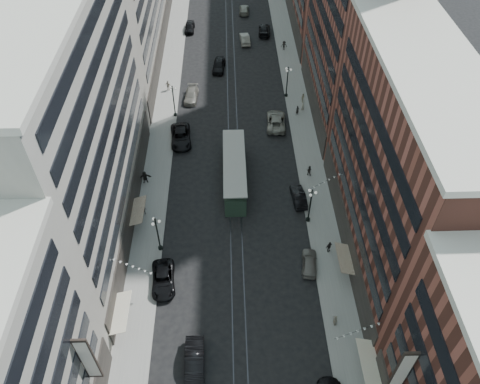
{
  "coord_description": "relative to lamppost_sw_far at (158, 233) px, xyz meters",
  "views": [
    {
      "loc": [
        -0.66,
        -7.03,
        45.17
      ],
      "look_at": [
        0.55,
        32.54,
        5.0
      ],
      "focal_mm": 35.0,
      "sensor_mm": 36.0,
      "label": 1
    }
  ],
  "objects": [
    {
      "name": "pedestrian_4",
      "position": [
        19.25,
        -10.63,
        -2.16
      ],
      "size": [
        0.67,
        1.01,
        1.58
      ],
      "primitive_type": "imported",
      "rotation": [
        0.0,
        0.0,
        1.86
      ],
      "color": "#A29B86",
      "rests_on": "sidewalk_east"
    },
    {
      "name": "lamppost_sw_far",
      "position": [
        0.0,
        0.0,
        0.0
      ],
      "size": [
        1.03,
        1.14,
        5.52
      ],
      "color": "black",
      "rests_on": "sidewalk_west"
    },
    {
      "name": "car_2",
      "position": [
        0.8,
        -4.86,
        -2.33
      ],
      "size": [
        3.02,
        5.69,
        1.52
      ],
      "primitive_type": "imported",
      "rotation": [
        0.0,
        0.0,
        0.09
      ],
      "color": "black",
      "rests_on": "ground"
    },
    {
      "name": "car_7",
      "position": [
        1.29,
        20.6,
        -2.22
      ],
      "size": [
        3.51,
        6.58,
        1.76
      ],
      "primitive_type": "imported",
      "rotation": [
        0.0,
        0.0,
        0.09
      ],
      "color": "black",
      "rests_on": "ground"
    },
    {
      "name": "car_11",
      "position": [
        16.0,
        24.12,
        -2.24
      ],
      "size": [
        3.27,
        6.34,
        1.71
      ],
      "primitive_type": "imported",
      "rotation": [
        0.0,
        0.0,
        3.07
      ],
      "color": "gray",
      "rests_on": "ground"
    },
    {
      "name": "sidewalk_east",
      "position": [
        20.2,
        42.0,
        -3.02
      ],
      "size": [
        4.0,
        180.0,
        0.15
      ],
      "primitive_type": "cube",
      "color": "gray",
      "rests_on": "ground"
    },
    {
      "name": "ground",
      "position": [
        9.2,
        32.0,
        -3.1
      ],
      "size": [
        220.0,
        220.0,
        0.0
      ],
      "primitive_type": "plane",
      "color": "black",
      "rests_on": "ground"
    },
    {
      "name": "rail_west",
      "position": [
        8.5,
        42.0,
        -3.09
      ],
      "size": [
        0.12,
        180.0,
        0.02
      ],
      "primitive_type": "cube",
      "color": "#2D2D33",
      "rests_on": "ground"
    },
    {
      "name": "pedestrian_extra_2",
      "position": [
        19.64,
        26.57,
        -2.12
      ],
      "size": [
        0.72,
        0.63,
        1.65
      ],
      "primitive_type": "imported",
      "rotation": [
        0.0,
        0.0,
        0.48
      ],
      "color": "black",
      "rests_on": "sidewalk_east"
    },
    {
      "name": "car_10",
      "position": [
        17.6,
        7.64,
        -2.35
      ],
      "size": [
        1.99,
        4.66,
        1.49
      ],
      "primitive_type": "imported",
      "rotation": [
        0.0,
        0.0,
        3.23
      ],
      "color": "black",
      "rests_on": "ground"
    },
    {
      "name": "car_9",
      "position": [
        0.97,
        56.45,
        -2.28
      ],
      "size": [
        2.08,
        4.84,
        1.63
      ],
      "primitive_type": "imported",
      "rotation": [
        0.0,
        0.0,
        -0.03
      ],
      "color": "black",
      "rests_on": "ground"
    },
    {
      "name": "car_extra_0",
      "position": [
        12.44,
        64.42,
        -2.36
      ],
      "size": [
        2.22,
        5.13,
        1.47
      ],
      "primitive_type": "imported",
      "rotation": [
        0.0,
        0.0,
        3.11
      ],
      "color": "gray",
      "rests_on": "ground"
    },
    {
      "name": "lamppost_se_mid",
      "position": [
        18.4,
        32.0,
        0.0
      ],
      "size": [
        1.03,
        1.14,
        5.52
      ],
      "color": "black",
      "rests_on": "sidewalk_east"
    },
    {
      "name": "pedestrian_5",
      "position": [
        -3.07,
        11.64,
        -1.99
      ],
      "size": [
        1.84,
        0.84,
        1.91
      ],
      "primitive_type": "imported",
      "rotation": [
        0.0,
        0.0,
        0.19
      ],
      "color": "black",
      "rests_on": "sidewalk_west"
    },
    {
      "name": "pedestrian_extra_0",
      "position": [
        20.21,
        -0.96,
        -2.13
      ],
      "size": [
        1.05,
        0.85,
        1.63
      ],
      "primitive_type": "imported",
      "rotation": [
        0.0,
        0.0,
        0.52
      ],
      "color": "black",
      "rests_on": "sidewalk_east"
    },
    {
      "name": "car_8",
      "position": [
        2.4,
        31.79,
        -2.34
      ],
      "size": [
        2.5,
        5.33,
        1.5
      ],
      "primitive_type": "imported",
      "rotation": [
        0.0,
        0.0,
        -0.08
      ],
      "color": "slate",
      "rests_on": "ground"
    },
    {
      "name": "lamppost_se_far",
      "position": [
        18.4,
        4.0,
        0.0
      ],
      "size": [
        1.03,
        1.14,
        5.52
      ],
      "color": "black",
      "rests_on": "sidewalk_east"
    },
    {
      "name": "pedestrian_extra_1",
      "position": [
        20.95,
        30.05,
        -2.1
      ],
      "size": [
        0.98,
        1.05,
        1.69
      ],
      "primitive_type": "imported",
      "rotation": [
        0.0,
        0.0,
        0.88
      ],
      "color": "beige",
      "rests_on": "sidewalk_east"
    },
    {
      "name": "car_4",
      "position": [
        17.6,
        -2.99,
        -2.38
      ],
      "size": [
        2.25,
        4.41,
        1.44
      ],
      "primitive_type": "imported",
      "rotation": [
        0.0,
        0.0,
        3.01
      ],
      "color": "#65615A",
      "rests_on": "ground"
    },
    {
      "name": "pedestrian_7",
      "position": [
        19.62,
        12.5,
        -2.18
      ],
      "size": [
        0.84,
        0.65,
        1.54
      ],
      "primitive_type": "imported",
      "rotation": [
        0.0,
        0.0,
        2.78
      ],
      "color": "black",
      "rests_on": "sidewalk_east"
    },
    {
      "name": "rail_east",
      "position": [
        9.9,
        42.0,
        -3.09
      ],
      "size": [
        0.12,
        180.0,
        0.02
      ],
      "primitive_type": "cube",
      "color": "#2D2D33",
      "rests_on": "ground"
    },
    {
      "name": "lamppost_sw_mid",
      "position": [
        0.0,
        27.0,
        0.0
      ],
      "size": [
        1.03,
        1.14,
        5.52
      ],
      "color": "black",
      "rests_on": "sidewalk_west"
    },
    {
      "name": "pedestrian_2",
      "position": [
        -2.6,
        5.73,
        -2.14
      ],
      "size": [
        0.81,
        0.48,
        1.61
      ],
      "primitive_type": "imported",
      "rotation": [
        0.0,
        0.0,
        -0.07
      ],
      "color": "black",
      "rests_on": "sidewalk_west"
    },
    {
      "name": "streetcar",
      "position": [
        9.2,
        11.58,
        -1.37
      ],
      "size": [
        2.99,
        13.5,
        3.74
      ],
      "color": "#253A2C",
      "rests_on": "ground"
    },
    {
      "name": "building_west_mid",
      "position": [
        -7.8,
        5.0,
        10.9
      ],
      "size": [
        8.0,
        36.0,
        28.0
      ],
      "primitive_type": "cube",
      "color": "gray",
      "rests_on": "ground"
    },
    {
      "name": "sidewalk_west",
      "position": [
        -1.8,
        42.0,
        -3.02
      ],
      "size": [
        4.0,
        180.0,
        0.15
      ],
      "primitive_type": "cube",
      "color": "gray",
      "rests_on": "ground"
    },
    {
      "name": "pedestrian_9",
      "position": [
        19.5,
        47.63,
        -2.04
      ],
      "size": [
        1.18,
        0.5,
        1.82
      ],
      "primitive_type": "imported",
      "rotation": [
        0.0,
        0.0,
        0.01
      ],
      "color": "black",
      "rests_on": "sidewalk_east"
    },
    {
      "name": "car_5",
      "position": [
        4.7,
        -14.66,
        -2.22
      ],
      "size": [
        1.98,
        5.37,
        1.76
      ],
      "primitive_type": "imported",
      "rotation": [
        0.0,
        0.0,
        0.02
      ],
      "color": "black",
      "rests_on": "ground"
    },
    {
      "name": "car_12",
      "position": [
        16.2,
        54.71,
        -2.28
      ],
      "size": [
        2.72,
        5.78,
        1.63
      ],
      "primitive_type": "imported",
      "rotation": [
        0.0,
        0.0,
        3.06
      ],
      "color": "black",
      "rests_on": "ground"
    },
    {
      "name": "pedestrian_6",
      "position": [
        -1.67,
        34.43,
        -2.08
      ],
      "size": [
        1.12,
        0.82,
        1.74
      ],
      "primitive_type": "imported",
      "rotation": [
        0.0,
        0.0,
        2.74
      ],
      "color": "gray",
      "rests_on": "sidewalk_west"
    },
    {
      "name": "car_13",
      "position": [
        7.0,
        41.04,
        -2.21
      ],
      "size": [
        2.63,
        5.37,
        1.76
      ],
      "primitive_type": "imported",
      "rotation": [
        0.0,
        0.0,
        -0.11
      ],
      "color": "black",
      "rests_on": "ground"
    },
    {
      "name": "car_14",
      "position": [
        12.1,
        51.03,
        -2.28
      ],
      "size": [
        2.08,
        5.04,
        1.62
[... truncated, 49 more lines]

